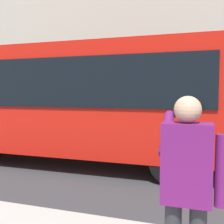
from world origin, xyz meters
TOP-DOWN VIEW (x-y plane):
  - ground_plane at (0.00, 0.00)m, footprint 60.00×60.00m
  - building_facade_far at (-0.02, -6.80)m, footprint 28.00×1.55m
  - red_bus at (2.51, 0.36)m, footprint 9.05×2.54m
  - pedestrian_photographer at (-0.89, 4.69)m, footprint 0.53×0.52m

SIDE VIEW (x-z plane):
  - ground_plane at x=0.00m, z-range 0.00..0.00m
  - pedestrian_photographer at x=-0.89m, z-range 0.29..1.99m
  - red_bus at x=2.51m, z-range 0.14..3.22m
  - building_facade_far at x=-0.02m, z-range -0.01..11.99m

